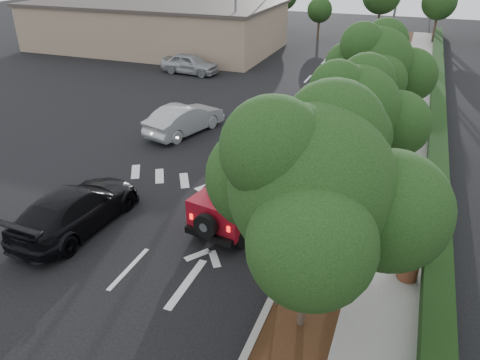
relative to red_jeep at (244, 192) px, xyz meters
The scene contains 19 objects.
ground 4.79m from the red_jeep, 120.23° to the right, with size 120.00×120.00×0.00m, color black.
curb 8.36m from the red_jeep, 74.20° to the left, with size 0.20×70.00×0.15m, color #9E9B93.
planting_strip 8.68m from the red_jeep, 67.79° to the left, with size 1.80×70.00×0.12m, color black.
sidewalk 9.56m from the red_jeep, 57.12° to the left, with size 2.00×70.00×0.12m, color gray.
hedge 10.35m from the red_jeep, 50.59° to the left, with size 0.80×70.00×0.80m, color black.
commercial_building 31.81m from the red_jeep, 125.22° to the left, with size 22.00×12.00×4.00m, color gray.
transmission_tower 44.15m from the red_jeep, 85.25° to the left, with size 7.00×4.00×28.00m, color slate, non-canonical shape.
street_tree_near 5.68m from the red_jeep, 54.22° to the right, with size 3.80×3.80×5.92m, color black, non-canonical shape.
street_tree_mid 4.25m from the red_jeep, 37.28° to the left, with size 3.20×3.20×5.32m, color black, non-canonical shape.
street_tree_far 9.62m from the red_jeep, 70.06° to the left, with size 3.40×3.40×5.62m, color black, non-canonical shape.
light_pole_a 23.72m from the red_jeep, 111.91° to the left, with size 2.00×0.22×9.00m, color slate, non-canonical shape.
light_pole_b 35.39m from the red_jeep, 106.15° to the left, with size 2.00×0.22×9.00m, color slate, non-canonical shape.
red_jeep is the anchor object (origin of this frame).
silver_suv_ahead 4.90m from the red_jeep, 99.29° to the left, with size 2.56×5.56×1.54m, color #96999D.
black_suv_oncoming 5.91m from the red_jeep, 154.15° to the right, with size 2.16×5.30×1.54m, color black.
silver_sedan_oncoming 9.16m from the red_jeep, 130.14° to the left, with size 1.63×4.66×1.54m, color #9FA2A6.
parked_suv 21.47m from the red_jeep, 121.38° to the left, with size 1.79×4.44×1.51m, color #A4A7AB.
speed_hump_sign 4.78m from the red_jeep, 58.90° to the right, with size 1.06×0.12×2.25m.
terracotta_planter 5.98m from the red_jeep, 15.39° to the right, with size 0.75×0.75×1.31m.
Camera 1 is at (7.37, -9.70, 9.09)m, focal length 35.00 mm.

